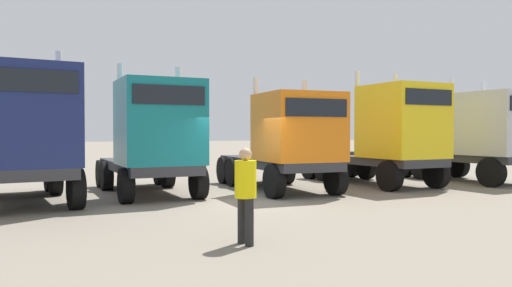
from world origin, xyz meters
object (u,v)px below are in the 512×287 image
semi_truck_yellow (391,134)px  semi_truck_silver (485,135)px  semi_truck_teal (155,138)px  visitor_in_hivis (246,188)px  semi_truck_navy (26,135)px  semi_truck_orange (289,141)px

semi_truck_yellow → semi_truck_silver: size_ratio=1.09×
semi_truck_teal → visitor_in_hivis: size_ratio=3.40×
semi_truck_navy → semi_truck_silver: (16.87, 0.09, -0.05)m
semi_truck_navy → visitor_in_hivis: 7.67m
semi_truck_orange → semi_truck_navy: bearing=-87.8°
semi_truck_yellow → visitor_in_hivis: 11.17m
semi_truck_silver → semi_truck_orange: bearing=-96.2°
semi_truck_yellow → semi_truck_silver: bearing=80.9°
semi_truck_yellow → visitor_in_hivis: semi_truck_yellow is taller
semi_truck_orange → visitor_in_hivis: (-4.24, -6.80, -0.73)m
semi_truck_teal → semi_truck_orange: bearing=80.0°
semi_truck_teal → semi_truck_yellow: size_ratio=0.92×
semi_truck_orange → semi_truck_yellow: size_ratio=0.94×
semi_truck_navy → visitor_in_hivis: size_ratio=3.51×
semi_truck_teal → semi_truck_orange: (4.46, -0.56, -0.12)m
semi_truck_navy → semi_truck_yellow: (12.52, 0.50, 0.00)m
visitor_in_hivis → semi_truck_yellow: bearing=-149.0°
semi_truck_silver → visitor_in_hivis: (-12.97, -6.63, -0.90)m
semi_truck_silver → semi_truck_yellow: bearing=-100.4°
semi_truck_teal → semi_truck_silver: bearing=84.0°
semi_truck_yellow → semi_truck_navy: bearing=-91.5°
semi_truck_orange → semi_truck_silver: semi_truck_silver is taller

